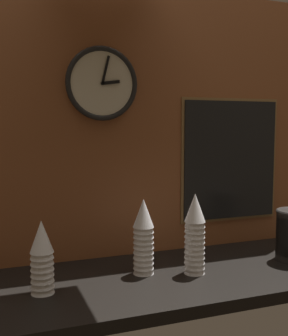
{
  "coord_description": "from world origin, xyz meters",
  "views": [
    {
      "loc": [
        -0.58,
        -1.31,
        0.51
      ],
      "look_at": [
        -0.08,
        0.04,
        0.37
      ],
      "focal_mm": 45.0,
      "sensor_mm": 36.0,
      "label": 1
    }
  ],
  "objects_px": {
    "cup_stack_left": "(42,257)",
    "cup_stack_center_right": "(195,234)",
    "wall_clock": "(102,84)",
    "menu_board": "(230,160)",
    "cup_stack_center": "(143,236)"
  },
  "relations": [
    {
      "from": "cup_stack_left",
      "to": "cup_stack_center_right",
      "type": "distance_m",
      "value": 0.52
    },
    {
      "from": "cup_stack_center",
      "to": "wall_clock",
      "type": "bearing_deg",
      "value": 112.6
    },
    {
      "from": "cup_stack_left",
      "to": "menu_board",
      "type": "xyz_separation_m",
      "value": [
        0.83,
        0.27,
        0.25
      ]
    },
    {
      "from": "menu_board",
      "to": "cup_stack_center",
      "type": "bearing_deg",
      "value": -155.43
    },
    {
      "from": "menu_board",
      "to": "wall_clock",
      "type": "bearing_deg",
      "value": -179.1
    },
    {
      "from": "cup_stack_left",
      "to": "cup_stack_center",
      "type": "height_order",
      "value": "cup_stack_center"
    },
    {
      "from": "wall_clock",
      "to": "cup_stack_left",
      "type": "bearing_deg",
      "value": -134.96
    },
    {
      "from": "wall_clock",
      "to": "menu_board",
      "type": "distance_m",
      "value": 0.64
    },
    {
      "from": "cup_stack_left",
      "to": "cup_stack_center_right",
      "type": "relative_size",
      "value": 0.81
    },
    {
      "from": "cup_stack_center",
      "to": "menu_board",
      "type": "relative_size",
      "value": 0.5
    },
    {
      "from": "cup_stack_center_right",
      "to": "menu_board",
      "type": "bearing_deg",
      "value": 41.77
    },
    {
      "from": "menu_board",
      "to": "cup_stack_center_right",
      "type": "bearing_deg",
      "value": -138.23
    },
    {
      "from": "wall_clock",
      "to": "menu_board",
      "type": "xyz_separation_m",
      "value": [
        0.57,
        0.01,
        -0.3
      ]
    },
    {
      "from": "cup_stack_center",
      "to": "menu_board",
      "type": "xyz_separation_m",
      "value": [
        0.48,
        0.22,
        0.24
      ]
    },
    {
      "from": "cup_stack_center",
      "to": "cup_stack_left",
      "type": "bearing_deg",
      "value": -171.26
    }
  ]
}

